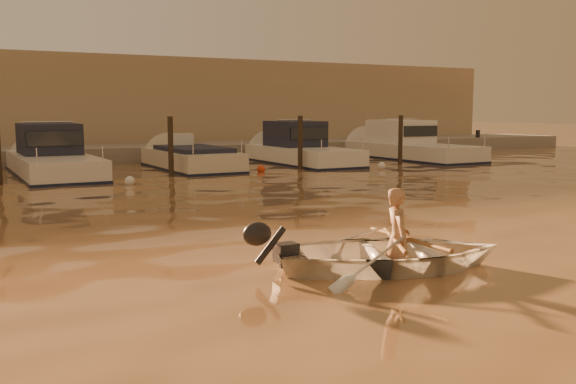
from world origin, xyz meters
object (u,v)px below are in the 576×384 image
waterfront_building (91,106)px  moored_boat_3 (191,163)px  person (397,239)px  moored_boat_2 (53,157)px  moored_boat_5 (410,145)px  moored_boat_4 (302,149)px  dinghy (390,254)px

waterfront_building → moored_boat_3: bearing=-83.2°
person → moored_boat_3: 16.15m
moored_boat_2 → moored_boat_3: (4.94, 0.00, -0.40)m
person → waterfront_building: bearing=16.8°
person → moored_boat_2: (-2.18, 15.91, 0.20)m
person → moored_boat_2: 16.06m
moored_boat_5 → waterfront_building: (-11.83, 11.00, 1.77)m
moored_boat_4 → moored_boat_3: bearing=180.0°
person → moored_boat_4: bearing=-5.6°
moored_boat_3 → waterfront_building: waterfront_building is taller
moored_boat_2 → moored_boat_5: bearing=0.0°
dinghy → moored_boat_5: size_ratio=0.39×
moored_boat_4 → moored_boat_5: size_ratio=0.86×
moored_boat_2 → moored_boat_5: 15.47m
moored_boat_4 → moored_boat_2: bearing=180.0°
moored_boat_2 → moored_boat_5: same height
dinghy → moored_boat_2: (-2.08, 15.88, 0.41)m
moored_boat_5 → moored_boat_3: bearing=180.0°
moored_boat_3 → person: bearing=-99.9°
moored_boat_2 → moored_boat_4: size_ratio=1.11×
waterfront_building → person: bearing=-93.1°
moored_boat_3 → moored_boat_4: (4.85, 0.00, 0.40)m
dinghy → moored_boat_2: size_ratio=0.41×
person → waterfront_building: waterfront_building is taller
moored_boat_3 → moored_boat_2: bearing=180.0°
person → waterfront_building: size_ratio=0.03×
moored_boat_3 → waterfront_building: 11.29m
dinghy → moored_boat_4: bearing=-6.0°
moored_boat_2 → moored_boat_4: same height
moored_boat_3 → moored_boat_5: (10.53, 0.00, 0.40)m
moored_boat_4 → dinghy: bearing=-115.9°
person → moored_boat_5: 20.73m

